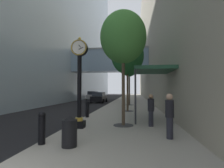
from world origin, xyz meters
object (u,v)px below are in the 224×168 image
bollard_nearest (42,127)px  bollard_third (87,108)px  street_tree_mid_near (127,56)px  car_black_near (99,97)px  street_clock (79,78)px  pedestrian_by_clock (151,109)px  street_tree_mid_far (129,68)px  trash_bin (69,131)px  car_silver_mid (93,96)px  pedestrian_walking (170,115)px  street_tree_near (123,38)px

bollard_nearest → bollard_third: (0.00, 6.15, 0.00)m
street_tree_mid_near → car_black_near: 13.83m
street_clock → pedestrian_by_clock: bearing=12.4°
street_tree_mid_far → pedestrian_by_clock: (1.47, -12.81, -3.76)m
street_tree_mid_far → trash_bin: (-1.62, -16.53, -4.13)m
pedestrian_by_clock → car_silver_mid: 27.11m
street_tree_mid_far → pedestrian_by_clock: bearing=-83.4°
bollard_third → street_tree_mid_near: (2.70, 3.88, 4.39)m
street_tree_mid_near → trash_bin: street_tree_mid_near is taller
street_clock → trash_bin: bearing=-78.5°
bollard_nearest → pedestrian_walking: 4.87m
street_tree_near → car_black_near: street_tree_near is taller
bollard_nearest → street_tree_mid_far: 17.11m
pedestrian_walking → car_silver_mid: pedestrian_walking is taller
pedestrian_walking → street_tree_near: bearing=129.9°
bollard_third → car_silver_mid: size_ratio=0.30×
bollard_third → street_tree_mid_far: (2.70, 10.25, 4.05)m
car_black_near → pedestrian_walking: bearing=-71.3°
trash_bin → pedestrian_by_clock: size_ratio=0.62×
street_tree_near → street_tree_mid_far: 12.74m
street_tree_mid_far → pedestrian_by_clock: 13.43m
street_tree_mid_far → bollard_third: bearing=-104.7°
bollard_third → car_black_near: car_black_near is taller
street_clock → trash_bin: (0.59, -2.92, -2.03)m
street_clock → bollard_nearest: street_clock is taller
street_tree_near → pedestrian_by_clock: 4.19m
bollard_nearest → car_silver_mid: size_ratio=0.30×
street_tree_mid_near → street_tree_mid_far: 6.38m
bollard_third → street_tree_mid_far: size_ratio=0.20×
street_clock → bollard_nearest: bearing=-99.9°
street_tree_mid_far → pedestrian_walking: bearing=-82.5°
street_tree_mid_near → trash_bin: size_ratio=6.41×
street_tree_near → street_tree_mid_near: 6.37m
street_clock → car_black_near: bearing=98.4°
car_black_near → car_silver_mid: car_silver_mid is taller
street_tree_near → street_tree_mid_far: size_ratio=1.08×
street_tree_near → street_tree_mid_far: street_tree_near is taller
bollard_nearest → pedestrian_walking: (4.68, 1.29, 0.34)m
street_tree_near → trash_bin: 5.95m
street_tree_mid_far → car_silver_mid: (-7.74, 12.69, -3.97)m
pedestrian_walking → car_silver_mid: 29.46m
street_tree_mid_near → car_silver_mid: bearing=112.1°
street_clock → street_tree_mid_near: (2.21, 7.24, 2.44)m
street_tree_mid_far → car_black_near: (-5.06, 5.75, -4.00)m
street_tree_mid_near → pedestrian_by_clock: (1.47, -6.44, -4.11)m
trash_bin → car_black_near: car_black_near is taller
pedestrian_walking → car_black_near: bearing=108.7°
bollard_third → car_silver_mid: bearing=102.4°
street_tree_mid_near → car_silver_mid: (-7.74, 19.06, -4.31)m
street_tree_mid_far → car_silver_mid: street_tree_mid_far is taller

